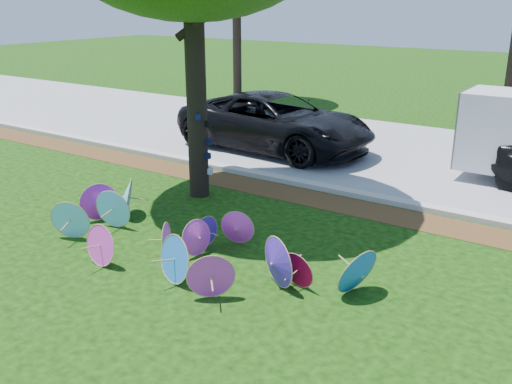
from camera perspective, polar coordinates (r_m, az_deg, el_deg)
ground at (r=9.66m, az=-9.20°, el=-7.73°), size 90.00×90.00×0.00m
mulch_strip at (r=13.02m, az=4.31°, el=-0.37°), size 90.00×1.00×0.01m
curb at (r=13.58m, az=5.78°, el=0.66°), size 90.00×0.30×0.12m
street at (r=17.23m, az=12.36°, el=4.07°), size 90.00×8.00×0.01m
parasol_pile at (r=10.00m, az=-7.70°, el=-4.32°), size 6.14×2.41×0.84m
black_van at (r=16.80m, az=1.95°, el=6.98°), size 6.06×3.06×1.64m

